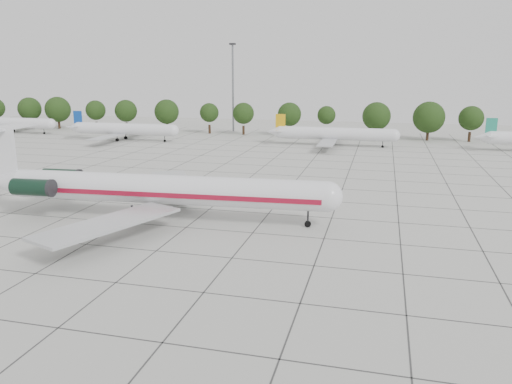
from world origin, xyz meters
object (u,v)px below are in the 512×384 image
bg_airliner_b (124,129)px  bg_airliner_c (334,134)px  main_airliner (146,188)px  bg_airliner_a (9,123)px  floodlight_mast (233,83)px

bg_airliner_b → bg_airliner_c: (54.02, 3.50, 0.00)m
main_airliner → bg_airliner_a: size_ratio=1.63×
main_airliner → bg_airliner_a: main_airliner is taller
main_airliner → bg_airliner_b: 73.58m
bg_airliner_a → bg_airliner_b: 40.77m
bg_airliner_c → bg_airliner_a: bearing=178.2°
main_airliner → bg_airliner_c: (16.33, 66.68, -0.89)m
main_airliner → bg_airliner_c: 68.66m
bg_airliner_b → bg_airliner_c: same height
bg_airliner_b → floodlight_mast: (21.73, 26.46, 11.37)m
bg_airliner_c → floodlight_mast: bearing=144.6°
bg_airliner_a → floodlight_mast: 66.15m
floodlight_mast → bg_airliner_c: bearing=-35.4°
bg_airliner_b → floodlight_mast: floodlight_mast is taller
bg_airliner_b → floodlight_mast: 36.08m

